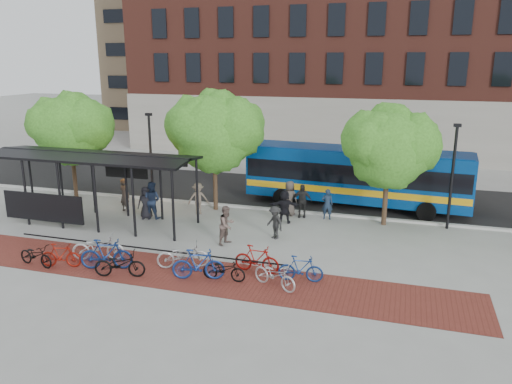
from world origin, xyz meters
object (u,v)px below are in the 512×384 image
(lamp_post_left, at_px, (151,155))
(bike_7, at_px, (198,264))
(tree_c, at_px, (391,144))
(bike_8, at_px, (224,269))
(bike_10, at_px, (275,275))
(pedestrian_4, at_px, (302,201))
(pedestrian_2, at_px, (152,200))
(pedestrian_8, at_px, (227,225))
(tree_b, at_px, (216,129))
(bike_3, at_px, (106,254))
(pedestrian_6, at_px, (290,198))
(bike_6, at_px, (183,255))
(bike_0, at_px, (36,255))
(bus, at_px, (356,174))
(bus_shelter, at_px, (90,164))
(pedestrian_1, at_px, (125,195))
(pedestrian_0, at_px, (146,203))
(bike_9, at_px, (257,259))
(pedestrian_7, at_px, (327,204))
(tree_a, at_px, (72,126))
(bike_2, at_px, (98,247))
(bike_11, at_px, (301,269))
(bike_1, at_px, (61,255))
(pedestrian_9, at_px, (275,223))
(pedestrian_5, at_px, (285,207))
(lamp_post_right, at_px, (452,174))
(bike_4, at_px, (120,264))

(lamp_post_left, distance_m, bike_7, 11.35)
(tree_c, bearing_deg, bike_8, -122.79)
(bike_10, bearing_deg, pedestrian_4, 29.88)
(pedestrian_2, height_order, pedestrian_8, pedestrian_2)
(bike_8, bearing_deg, tree_b, 21.70)
(bike_3, xyz_separation_m, pedestrian_6, (5.27, 8.95, 0.31))
(lamp_post_left, relative_size, bike_6, 2.49)
(bike_0, bearing_deg, bus, -32.62)
(lamp_post_left, distance_m, pedestrian_4, 9.01)
(bus_shelter, xyz_separation_m, pedestrian_1, (0.56, 2.02, -2.08))
(pedestrian_0, height_order, pedestrian_6, pedestrian_6)
(pedestrian_0, bearing_deg, bike_9, -49.69)
(pedestrian_4, height_order, pedestrian_7, pedestrian_4)
(bike_7, bearing_deg, pedestrian_7, -37.22)
(tree_b, xyz_separation_m, pedestrian_7, (6.04, 0.01, -3.66))
(tree_a, distance_m, tree_c, 18.00)
(tree_c, distance_m, bike_2, 14.19)
(bike_0, relative_size, bike_11, 1.03)
(tree_b, relative_size, bike_1, 3.94)
(bike_0, distance_m, pedestrian_9, 10.16)
(bike_2, bearing_deg, tree_a, 23.19)
(pedestrian_7, bearing_deg, pedestrian_4, -5.96)
(bus_shelter, xyz_separation_m, pedestrian_9, (9.42, 0.27, -2.23))
(lamp_post_left, distance_m, bike_0, 9.91)
(bike_7, distance_m, pedestrian_4, 8.91)
(pedestrian_5, xyz_separation_m, pedestrian_7, (1.95, 1.24, -0.05))
(pedestrian_8, bearing_deg, lamp_post_left, 71.65)
(lamp_post_right, bearing_deg, pedestrian_6, -179.01)
(bike_4, distance_m, pedestrian_4, 10.60)
(pedestrian_4, bearing_deg, bike_7, -113.30)
(bus_shelter, xyz_separation_m, bike_8, (8.76, -4.64, -2.56))
(lamp_post_right, height_order, bike_7, lamp_post_right)
(pedestrian_6, bearing_deg, bike_4, 81.84)
(bike_7, bearing_deg, pedestrian_1, 31.09)
(bus_shelter, distance_m, bike_7, 9.50)
(bike_3, relative_size, pedestrian_1, 1.12)
(pedestrian_4, relative_size, pedestrian_6, 0.95)
(tree_a, bearing_deg, pedestrian_5, -5.39)
(bike_3, relative_size, pedestrian_8, 1.17)
(bus_shelter, bearing_deg, bike_1, -68.34)
(tree_a, height_order, bike_7, tree_a)
(pedestrian_7, height_order, pedestrian_9, pedestrian_7)
(bike_7, bearing_deg, bike_10, -102.38)
(bus_shelter, bearing_deg, bike_11, -18.68)
(pedestrian_8, bearing_deg, bike_1, 148.73)
(bike_9, bearing_deg, pedestrian_9, 8.39)
(pedestrian_5, relative_size, pedestrian_6, 0.92)
(pedestrian_1, relative_size, pedestrian_9, 1.19)
(pedestrian_1, bearing_deg, bike_11, 171.24)
(tree_b, xyz_separation_m, pedestrian_2, (-2.67, -2.47, -3.48))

